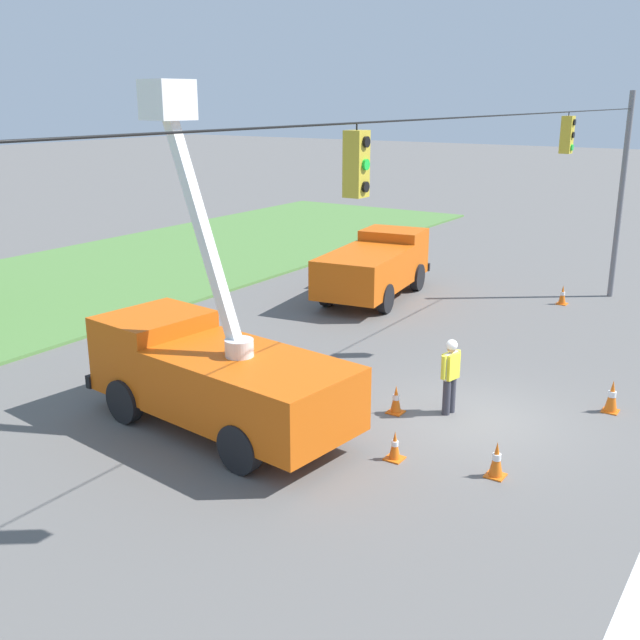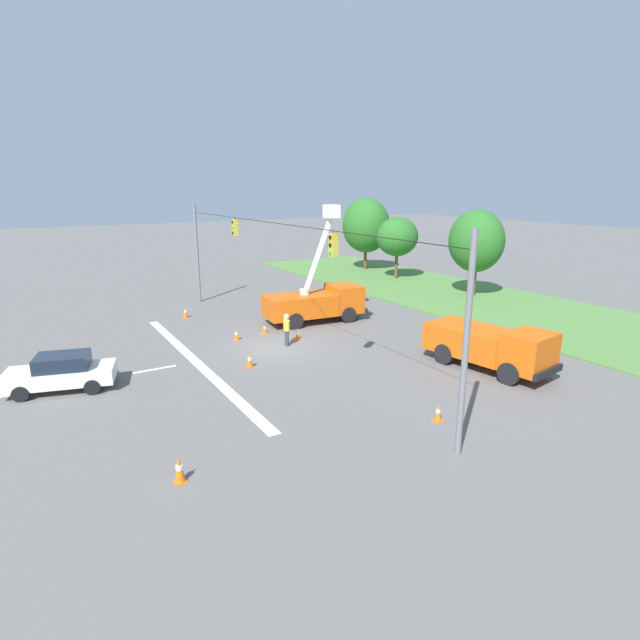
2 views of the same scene
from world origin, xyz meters
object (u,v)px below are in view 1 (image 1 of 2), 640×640
(traffic_cone_mid_left, at_px, (612,396))
(traffic_cone_lane_edge_a, at_px, (563,295))
(road_worker, at_px, (450,372))
(traffic_cone_foreground_right, at_px, (396,400))
(utility_truck_bucket_lift, at_px, (213,368))
(traffic_cone_foreground_left, at_px, (395,446))
(utility_truck_support_near, at_px, (375,265))
(traffic_cone_lane_edge_b, at_px, (496,460))

(traffic_cone_mid_left, xyz_separation_m, traffic_cone_lane_edge_a, (8.83, 3.65, -0.05))
(road_worker, height_order, traffic_cone_foreground_right, road_worker)
(utility_truck_bucket_lift, height_order, traffic_cone_foreground_left, utility_truck_bucket_lift)
(utility_truck_support_near, relative_size, traffic_cone_mid_left, 8.21)
(utility_truck_support_near, bearing_deg, traffic_cone_foreground_left, -148.94)
(road_worker, bearing_deg, traffic_cone_foreground_left, -179.15)
(traffic_cone_foreground_left, height_order, traffic_cone_foreground_right, traffic_cone_foreground_right)
(traffic_cone_mid_left, relative_size, traffic_cone_lane_edge_a, 1.13)
(utility_truck_support_near, distance_m, traffic_cone_lane_edge_a, 6.64)
(road_worker, relative_size, traffic_cone_foreground_right, 2.65)
(utility_truck_support_near, height_order, road_worker, utility_truck_support_near)
(traffic_cone_lane_edge_a, bearing_deg, traffic_cone_foreground_left, -177.51)
(utility_truck_support_near, distance_m, traffic_cone_lane_edge_b, 13.50)
(traffic_cone_mid_left, distance_m, traffic_cone_lane_edge_b, 4.55)
(utility_truck_bucket_lift, bearing_deg, traffic_cone_foreground_right, -45.99)
(traffic_cone_foreground_right, bearing_deg, road_worker, -57.39)
(traffic_cone_mid_left, height_order, traffic_cone_lane_edge_a, traffic_cone_mid_left)
(utility_truck_support_near, bearing_deg, road_worker, -141.42)
(road_worker, bearing_deg, traffic_cone_lane_edge_b, -139.02)
(traffic_cone_foreground_left, bearing_deg, utility_truck_bucket_lift, 101.10)
(road_worker, distance_m, traffic_cone_lane_edge_a, 10.99)
(utility_truck_support_near, bearing_deg, traffic_cone_foreground_right, -148.07)
(traffic_cone_foreground_right, xyz_separation_m, traffic_cone_lane_edge_a, (11.60, -0.47, 0.01))
(traffic_cone_foreground_left, relative_size, traffic_cone_lane_edge_b, 0.84)
(traffic_cone_foreground_left, distance_m, traffic_cone_foreground_right, 2.32)
(utility_truck_bucket_lift, relative_size, utility_truck_support_near, 1.16)
(utility_truck_bucket_lift, relative_size, traffic_cone_lane_edge_b, 10.16)
(road_worker, height_order, traffic_cone_mid_left, road_worker)
(traffic_cone_foreground_left, bearing_deg, traffic_cone_lane_edge_a, 2.49)
(traffic_cone_foreground_left, height_order, traffic_cone_lane_edge_a, traffic_cone_lane_edge_a)
(traffic_cone_mid_left, bearing_deg, traffic_cone_foreground_right, 123.98)
(traffic_cone_lane_edge_b, bearing_deg, traffic_cone_foreground_left, 102.45)
(road_worker, distance_m, traffic_cone_foreground_left, 2.81)
(traffic_cone_mid_left, height_order, traffic_cone_lane_edge_b, traffic_cone_mid_left)
(traffic_cone_lane_edge_b, bearing_deg, traffic_cone_foreground_right, 61.45)
(traffic_cone_foreground_right, distance_m, traffic_cone_lane_edge_b, 3.42)
(traffic_cone_lane_edge_b, bearing_deg, utility_truck_bucket_lift, 101.54)
(utility_truck_support_near, xyz_separation_m, traffic_cone_foreground_right, (-8.82, -5.50, -0.86))
(utility_truck_support_near, height_order, traffic_cone_foreground_left, utility_truck_support_near)
(road_worker, distance_m, traffic_cone_mid_left, 3.81)
(utility_truck_support_near, distance_m, road_worker, 10.45)
(traffic_cone_foreground_left, distance_m, traffic_cone_lane_edge_a, 13.68)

